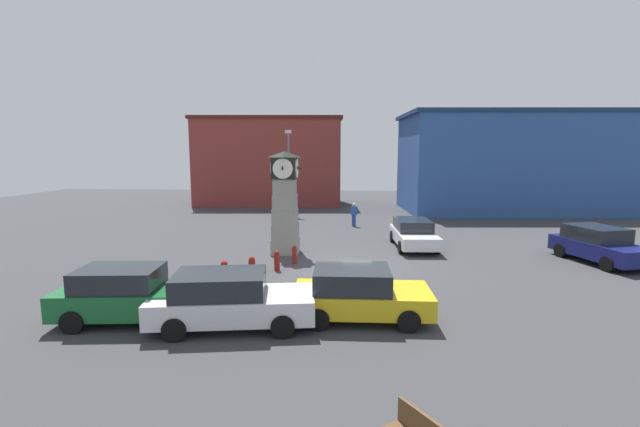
{
  "coord_description": "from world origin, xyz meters",
  "views": [
    {
      "loc": [
        0.26,
        -17.92,
        4.88
      ],
      "look_at": [
        -1.11,
        2.99,
        1.91
      ],
      "focal_mm": 24.0,
      "sensor_mm": 36.0,
      "label": 1
    }
  ],
  "objects_px": {
    "street_lamp_near_road": "(289,166)",
    "bollard_end_row": "(294,255)",
    "bollard_mid_row": "(252,268)",
    "car_silver_hatch": "(599,245)",
    "car_navy_sedan": "(128,294)",
    "car_far_lot": "(413,233)",
    "pedestrian_near_bench": "(354,213)",
    "car_near_tower": "(229,299)",
    "clock_tower": "(285,204)",
    "car_by_building": "(359,293)",
    "bollard_far_row": "(277,260)",
    "bollard_near_tower": "(224,274)"
  },
  "relations": [
    {
      "from": "bollard_near_tower",
      "to": "car_near_tower",
      "type": "bearing_deg",
      "value": -71.66
    },
    {
      "from": "car_silver_hatch",
      "to": "car_navy_sedan",
      "type": "bearing_deg",
      "value": -155.63
    },
    {
      "from": "pedestrian_near_bench",
      "to": "car_near_tower",
      "type": "bearing_deg",
      "value": -102.37
    },
    {
      "from": "clock_tower",
      "to": "car_near_tower",
      "type": "xyz_separation_m",
      "value": [
        -0.28,
        -9.02,
        -1.61
      ]
    },
    {
      "from": "bollard_end_row",
      "to": "car_by_building",
      "type": "relative_size",
      "value": 0.21
    },
    {
      "from": "pedestrian_near_bench",
      "to": "street_lamp_near_road",
      "type": "height_order",
      "value": "street_lamp_near_road"
    },
    {
      "from": "bollard_far_row",
      "to": "car_silver_hatch",
      "type": "xyz_separation_m",
      "value": [
        14.19,
        2.31,
        0.37
      ]
    },
    {
      "from": "bollard_near_tower",
      "to": "car_near_tower",
      "type": "height_order",
      "value": "car_near_tower"
    },
    {
      "from": "clock_tower",
      "to": "car_near_tower",
      "type": "distance_m",
      "value": 9.17
    },
    {
      "from": "car_by_building",
      "to": "car_silver_hatch",
      "type": "bearing_deg",
      "value": 33.88
    },
    {
      "from": "car_navy_sedan",
      "to": "car_by_building",
      "type": "bearing_deg",
      "value": 5.52
    },
    {
      "from": "car_by_building",
      "to": "car_silver_hatch",
      "type": "distance_m",
      "value": 13.15
    },
    {
      "from": "bollard_mid_row",
      "to": "pedestrian_near_bench",
      "type": "xyz_separation_m",
      "value": [
        4.1,
        12.53,
        0.42
      ]
    },
    {
      "from": "car_navy_sedan",
      "to": "car_far_lot",
      "type": "height_order",
      "value": "car_navy_sedan"
    },
    {
      "from": "car_near_tower",
      "to": "car_by_building",
      "type": "relative_size",
      "value": 1.18
    },
    {
      "from": "bollard_mid_row",
      "to": "pedestrian_near_bench",
      "type": "bearing_deg",
      "value": 71.87
    },
    {
      "from": "bollard_near_tower",
      "to": "bollard_mid_row",
      "type": "bearing_deg",
      "value": 52.73
    },
    {
      "from": "car_by_building",
      "to": "street_lamp_near_road",
      "type": "height_order",
      "value": "street_lamp_near_road"
    },
    {
      "from": "bollard_near_tower",
      "to": "car_silver_hatch",
      "type": "distance_m",
      "value": 16.42
    },
    {
      "from": "car_far_lot",
      "to": "street_lamp_near_road",
      "type": "distance_m",
      "value": 14.67
    },
    {
      "from": "clock_tower",
      "to": "bollard_end_row",
      "type": "xyz_separation_m",
      "value": [
        0.69,
        -2.04,
        -1.99
      ]
    },
    {
      "from": "car_by_building",
      "to": "car_near_tower",
      "type": "bearing_deg",
      "value": -167.19
    },
    {
      "from": "street_lamp_near_road",
      "to": "bollard_mid_row",
      "type": "bearing_deg",
      "value": -86.71
    },
    {
      "from": "car_far_lot",
      "to": "pedestrian_near_bench",
      "type": "xyz_separation_m",
      "value": [
        -3.01,
        6.25,
        0.15
      ]
    },
    {
      "from": "car_near_tower",
      "to": "car_far_lot",
      "type": "xyz_separation_m",
      "value": [
        6.74,
        10.79,
        -0.06
      ]
    },
    {
      "from": "bollard_far_row",
      "to": "car_by_building",
      "type": "height_order",
      "value": "car_by_building"
    },
    {
      "from": "bollard_near_tower",
      "to": "street_lamp_near_road",
      "type": "height_order",
      "value": "street_lamp_near_road"
    },
    {
      "from": "car_by_building",
      "to": "car_navy_sedan",
      "type": "bearing_deg",
      "value": -174.48
    },
    {
      "from": "pedestrian_near_bench",
      "to": "bollard_far_row",
      "type": "bearing_deg",
      "value": -106.68
    },
    {
      "from": "bollard_far_row",
      "to": "car_by_building",
      "type": "xyz_separation_m",
      "value": [
        3.28,
        -5.02,
        0.34
      ]
    },
    {
      "from": "bollard_far_row",
      "to": "car_navy_sedan",
      "type": "bearing_deg",
      "value": -121.05
    },
    {
      "from": "car_navy_sedan",
      "to": "car_silver_hatch",
      "type": "relative_size",
      "value": 0.94
    },
    {
      "from": "clock_tower",
      "to": "bollard_near_tower",
      "type": "relative_size",
      "value": 4.91
    },
    {
      "from": "car_navy_sedan",
      "to": "car_silver_hatch",
      "type": "xyz_separation_m",
      "value": [
        17.6,
        7.98,
        -0.0
      ]
    },
    {
      "from": "bollard_end_row",
      "to": "car_near_tower",
      "type": "height_order",
      "value": "car_near_tower"
    },
    {
      "from": "street_lamp_near_road",
      "to": "bollard_end_row",
      "type": "bearing_deg",
      "value": -81.32
    },
    {
      "from": "car_navy_sedan",
      "to": "car_near_tower",
      "type": "bearing_deg",
      "value": -3.52
    },
    {
      "from": "car_silver_hatch",
      "to": "car_near_tower",
      "type": "bearing_deg",
      "value": -150.75
    },
    {
      "from": "clock_tower",
      "to": "car_silver_hatch",
      "type": "bearing_deg",
      "value": -3.42
    },
    {
      "from": "bollard_far_row",
      "to": "car_near_tower",
      "type": "height_order",
      "value": "car_near_tower"
    },
    {
      "from": "car_by_building",
      "to": "car_far_lot",
      "type": "distance_m",
      "value": 10.42
    },
    {
      "from": "clock_tower",
      "to": "car_by_building",
      "type": "xyz_separation_m",
      "value": [
        3.38,
        -8.19,
        -1.63
      ]
    },
    {
      "from": "car_by_building",
      "to": "street_lamp_near_road",
      "type": "relative_size",
      "value": 0.61
    },
    {
      "from": "bollard_far_row",
      "to": "bollard_mid_row",
      "type": "bearing_deg",
      "value": -119.12
    },
    {
      "from": "car_near_tower",
      "to": "pedestrian_near_bench",
      "type": "bearing_deg",
      "value": 77.63
    },
    {
      "from": "bollard_near_tower",
      "to": "car_silver_hatch",
      "type": "xyz_separation_m",
      "value": [
        15.73,
        4.69,
        0.3
      ]
    },
    {
      "from": "clock_tower",
      "to": "street_lamp_near_road",
      "type": "relative_size",
      "value": 0.75
    },
    {
      "from": "bollard_mid_row",
      "to": "pedestrian_near_bench",
      "type": "height_order",
      "value": "pedestrian_near_bench"
    },
    {
      "from": "clock_tower",
      "to": "car_navy_sedan",
      "type": "xyz_separation_m",
      "value": [
        -3.31,
        -8.83,
        -1.6
      ]
    },
    {
      "from": "car_silver_hatch",
      "to": "street_lamp_near_road",
      "type": "relative_size",
      "value": 0.68
    }
  ]
}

